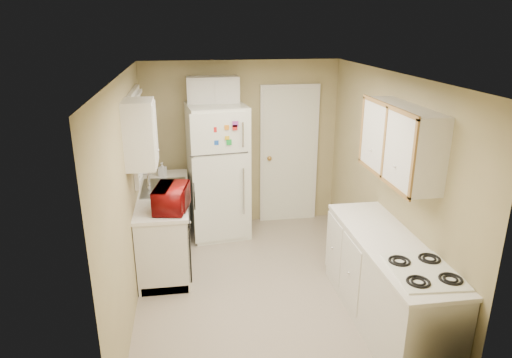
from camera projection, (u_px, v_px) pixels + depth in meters
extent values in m
plane|color=#B6A894|center=(263.00, 287.00, 5.24)|extent=(3.80, 3.80, 0.00)
plane|color=white|center=(264.00, 75.00, 4.46)|extent=(3.80, 3.80, 0.00)
plane|color=tan|center=(128.00, 197.00, 4.65)|extent=(3.80, 3.80, 0.00)
plane|color=tan|center=(387.00, 183.00, 5.05)|extent=(3.80, 3.80, 0.00)
plane|color=tan|center=(242.00, 145.00, 6.63)|extent=(2.80, 2.80, 0.00)
plane|color=tan|center=(310.00, 287.00, 3.08)|extent=(2.80, 2.80, 0.00)
cube|color=silver|center=(166.00, 225.00, 5.78)|extent=(0.60, 1.80, 0.90)
cube|color=black|center=(189.00, 242.00, 5.25)|extent=(0.03, 0.58, 0.72)
cube|color=gray|center=(164.00, 191.00, 5.79)|extent=(0.54, 0.74, 0.16)
imported|color=maroon|center=(172.00, 197.00, 5.06)|extent=(0.54, 0.36, 0.33)
imported|color=white|center=(162.00, 169.00, 6.18)|extent=(0.12, 0.12, 0.20)
cube|color=silver|center=(138.00, 135.00, 5.51)|extent=(0.10, 0.98, 1.08)
cube|color=silver|center=(140.00, 134.00, 4.68)|extent=(0.30, 0.45, 0.70)
cube|color=silver|center=(218.00, 171.00, 6.33)|extent=(0.85, 0.83, 1.85)
cube|color=silver|center=(213.00, 91.00, 6.17)|extent=(0.70, 0.30, 0.40)
cube|color=silver|center=(289.00, 155.00, 6.75)|extent=(0.86, 0.06, 2.08)
cube|color=silver|center=(386.00, 283.00, 4.51)|extent=(0.60, 2.00, 0.90)
cube|color=silver|center=(417.00, 322.00, 4.00)|extent=(0.57, 0.69, 0.79)
cube|color=silver|center=(401.00, 142.00, 4.37)|extent=(0.30, 1.20, 0.70)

